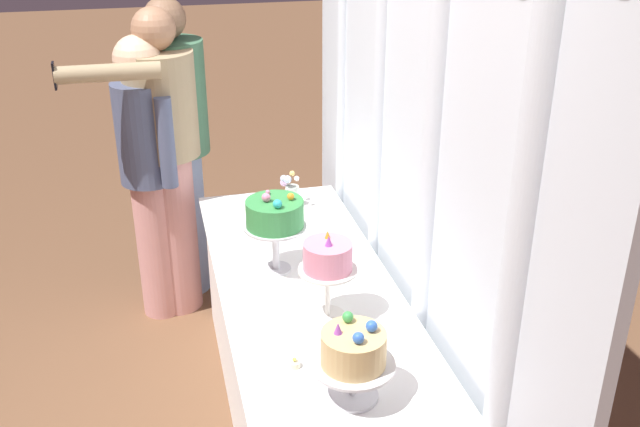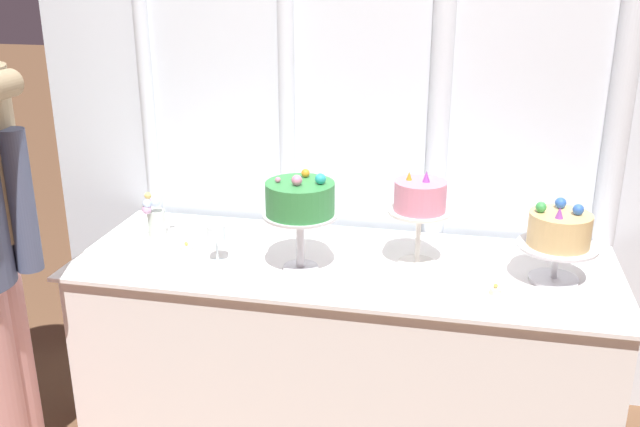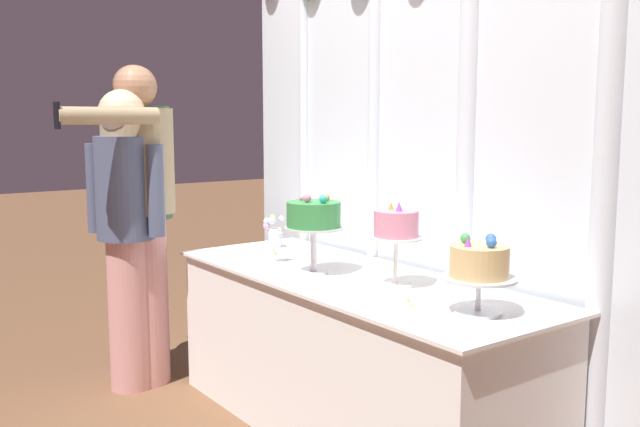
% 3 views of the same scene
% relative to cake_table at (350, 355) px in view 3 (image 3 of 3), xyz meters
% --- Properties ---
extents(draped_curtain, '(2.78, 0.18, 2.53)m').
position_rel_cake_table_xyz_m(draped_curtain, '(0.04, 0.42, 0.98)').
color(draped_curtain, silver).
rests_on(draped_curtain, ground_plane).
extents(cake_table, '(1.99, 0.73, 0.73)m').
position_rel_cake_table_xyz_m(cake_table, '(0.00, 0.00, 0.00)').
color(cake_table, white).
rests_on(cake_table, ground_plane).
extents(cake_display_leftmost, '(0.27, 0.27, 0.37)m').
position_rel_cake_table_xyz_m(cake_display_leftmost, '(-0.14, -0.10, 0.62)').
color(cake_display_leftmost, silver).
rests_on(cake_display_leftmost, cake_table).
extents(cake_display_center, '(0.23, 0.23, 0.36)m').
position_rel_cake_table_xyz_m(cake_display_center, '(0.27, 0.03, 0.61)').
color(cake_display_center, silver).
rests_on(cake_display_center, cake_table).
extents(cake_display_rightmost, '(0.27, 0.27, 0.29)m').
position_rel_cake_table_xyz_m(cake_display_rightmost, '(0.75, -0.01, 0.54)').
color(cake_display_rightmost, silver).
rests_on(cake_display_rightmost, cake_table).
extents(wine_glass, '(0.07, 0.07, 0.15)m').
position_rel_cake_table_xyz_m(wine_glass, '(-0.46, -0.11, 0.48)').
color(wine_glass, silver).
rests_on(wine_glass, cake_table).
extents(flower_vase, '(0.10, 0.09, 0.18)m').
position_rel_cake_table_xyz_m(flower_vase, '(-0.79, 0.09, 0.45)').
color(flower_vase, '#B2C1B2').
rests_on(flower_vase, cake_table).
extents(tealight_far_left, '(0.05, 0.05, 0.03)m').
position_rel_cake_table_xyz_m(tealight_far_left, '(-0.61, -0.02, 0.37)').
color(tealight_far_left, beige).
rests_on(tealight_far_left, cake_table).
extents(tealight_near_left, '(0.04, 0.04, 0.04)m').
position_rel_cake_table_xyz_m(tealight_near_left, '(0.55, -0.16, 0.38)').
color(tealight_near_left, beige).
rests_on(tealight_near_left, cake_table).
extents(guest_girl_blue_dress, '(0.54, 0.67, 1.70)m').
position_rel_cake_table_xyz_m(guest_girl_blue_dress, '(-1.16, -0.52, 0.56)').
color(guest_girl_blue_dress, '#D6938E').
rests_on(guest_girl_blue_dress, ground_plane).
extents(guest_man_pink_jacket, '(0.55, 0.39, 1.72)m').
position_rel_cake_table_xyz_m(guest_man_pink_jacket, '(-1.34, -0.45, 0.57)').
color(guest_man_pink_jacket, '#93ADD6').
rests_on(guest_man_pink_jacket, ground_plane).
extents(guest_man_dark_suit, '(0.41, 0.41, 1.58)m').
position_rel_cake_table_xyz_m(guest_man_dark_suit, '(-1.11, -0.61, 0.52)').
color(guest_man_dark_suit, '#D6938E').
rests_on(guest_man_dark_suit, ground_plane).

